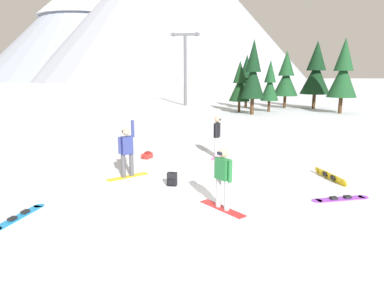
{
  "coord_description": "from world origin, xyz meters",
  "views": [
    {
      "loc": [
        0.87,
        -9.48,
        3.6
      ],
      "look_at": [
        -0.67,
        2.99,
        1.0
      ],
      "focal_mm": 31.16,
      "sensor_mm": 36.0,
      "label": 1
    }
  ],
  "objects_px": {
    "pine_tree_leaning": "(270,84)",
    "pine_tree_tall": "(286,77)",
    "loose_snowboard_far_spare": "(340,199)",
    "pine_tree_broad": "(246,79)",
    "loose_snowboard_near_left": "(330,176)",
    "backpack_black": "(172,179)",
    "ski_lift_tower": "(185,64)",
    "snowboarder_foreground": "(223,178)",
    "snowboarder_midground": "(127,151)",
    "pine_tree_short": "(316,72)",
    "pine_tree_young": "(343,73)",
    "snowboarder_background": "(217,136)",
    "backpack_red": "(147,155)",
    "loose_snowboard_near_right": "(19,216)",
    "pine_tree_slender": "(240,84)",
    "pine_tree_twin": "(253,74)"
  },
  "relations": [
    {
      "from": "backpack_red",
      "to": "ski_lift_tower",
      "type": "distance_m",
      "value": 26.8
    },
    {
      "from": "loose_snowboard_near_left",
      "to": "pine_tree_leaning",
      "type": "height_order",
      "value": "pine_tree_leaning"
    },
    {
      "from": "snowboarder_background",
      "to": "loose_snowboard_far_spare",
      "type": "bearing_deg",
      "value": -51.21
    },
    {
      "from": "ski_lift_tower",
      "to": "snowboarder_foreground",
      "type": "bearing_deg",
      "value": -80.03
    },
    {
      "from": "pine_tree_short",
      "to": "pine_tree_broad",
      "type": "xyz_separation_m",
      "value": [
        -7.41,
        -0.48,
        -0.77
      ]
    },
    {
      "from": "loose_snowboard_near_left",
      "to": "pine_tree_twin",
      "type": "relative_size",
      "value": 0.25
    },
    {
      "from": "backpack_red",
      "to": "backpack_black",
      "type": "bearing_deg",
      "value": -63.39
    },
    {
      "from": "pine_tree_broad",
      "to": "pine_tree_leaning",
      "type": "bearing_deg",
      "value": -57.95
    },
    {
      "from": "snowboarder_background",
      "to": "loose_snowboard_near_left",
      "type": "bearing_deg",
      "value": -35.3
    },
    {
      "from": "pine_tree_short",
      "to": "ski_lift_tower",
      "type": "bearing_deg",
      "value": 171.86
    },
    {
      "from": "loose_snowboard_near_right",
      "to": "loose_snowboard_near_left",
      "type": "bearing_deg",
      "value": 25.84
    },
    {
      "from": "snowboarder_background",
      "to": "loose_snowboard_far_spare",
      "type": "xyz_separation_m",
      "value": [
        3.91,
        -4.86,
        -0.94
      ]
    },
    {
      "from": "snowboarder_foreground",
      "to": "ski_lift_tower",
      "type": "relative_size",
      "value": 0.2
    },
    {
      "from": "loose_snowboard_far_spare",
      "to": "pine_tree_twin",
      "type": "distance_m",
      "value": 22.12
    },
    {
      "from": "loose_snowboard_far_spare",
      "to": "backpack_red",
      "type": "height_order",
      "value": "backpack_red"
    },
    {
      "from": "pine_tree_leaning",
      "to": "pine_tree_tall",
      "type": "bearing_deg",
      "value": 62.33
    },
    {
      "from": "snowboarder_background",
      "to": "pine_tree_tall",
      "type": "relative_size",
      "value": 0.29
    },
    {
      "from": "snowboarder_foreground",
      "to": "pine_tree_twin",
      "type": "bearing_deg",
      "value": 85.08
    },
    {
      "from": "pine_tree_tall",
      "to": "ski_lift_tower",
      "type": "xyz_separation_m",
      "value": [
        -11.47,
        2.0,
        1.56
      ]
    },
    {
      "from": "snowboarder_midground",
      "to": "ski_lift_tower",
      "type": "relative_size",
      "value": 0.24
    },
    {
      "from": "pine_tree_broad",
      "to": "ski_lift_tower",
      "type": "relative_size",
      "value": 0.68
    },
    {
      "from": "loose_snowboard_far_spare",
      "to": "pine_tree_broad",
      "type": "height_order",
      "value": "pine_tree_broad"
    },
    {
      "from": "snowboarder_midground",
      "to": "pine_tree_slender",
      "type": "bearing_deg",
      "value": 79.05
    },
    {
      "from": "pine_tree_leaning",
      "to": "backpack_black",
      "type": "bearing_deg",
      "value": -103.07
    },
    {
      "from": "pine_tree_leaning",
      "to": "pine_tree_broad",
      "type": "height_order",
      "value": "pine_tree_broad"
    },
    {
      "from": "backpack_red",
      "to": "pine_tree_broad",
      "type": "height_order",
      "value": "pine_tree_broad"
    },
    {
      "from": "loose_snowboard_far_spare",
      "to": "pine_tree_tall",
      "type": "bearing_deg",
      "value": 85.05
    },
    {
      "from": "loose_snowboard_near_left",
      "to": "pine_tree_tall",
      "type": "relative_size",
      "value": 0.28
    },
    {
      "from": "snowboarder_midground",
      "to": "backpack_black",
      "type": "distance_m",
      "value": 2.05
    },
    {
      "from": "pine_tree_young",
      "to": "pine_tree_broad",
      "type": "xyz_separation_m",
      "value": [
        -8.79,
        4.25,
        -0.67
      ]
    },
    {
      "from": "snowboarder_background",
      "to": "backpack_red",
      "type": "relative_size",
      "value": 3.27
    },
    {
      "from": "snowboarder_midground",
      "to": "loose_snowboard_near_right",
      "type": "xyz_separation_m",
      "value": [
        -1.72,
        -3.71,
        -0.94
      ]
    },
    {
      "from": "backpack_black",
      "to": "pine_tree_broad",
      "type": "bearing_deg",
      "value": 83.01
    },
    {
      "from": "snowboarder_foreground",
      "to": "backpack_black",
      "type": "distance_m",
      "value": 2.57
    },
    {
      "from": "loose_snowboard_near_left",
      "to": "pine_tree_young",
      "type": "distance_m",
      "value": 23.0
    },
    {
      "from": "pine_tree_short",
      "to": "pine_tree_young",
      "type": "bearing_deg",
      "value": -73.76
    },
    {
      "from": "loose_snowboard_near_right",
      "to": "pine_tree_broad",
      "type": "distance_m",
      "value": 31.13
    },
    {
      "from": "snowboarder_midground",
      "to": "pine_tree_broad",
      "type": "distance_m",
      "value": 27.08
    },
    {
      "from": "snowboarder_foreground",
      "to": "pine_tree_twin",
      "type": "height_order",
      "value": "pine_tree_twin"
    },
    {
      "from": "snowboarder_midground",
      "to": "pine_tree_leaning",
      "type": "height_order",
      "value": "pine_tree_leaning"
    },
    {
      "from": "backpack_black",
      "to": "ski_lift_tower",
      "type": "bearing_deg",
      "value": 97.32
    },
    {
      "from": "ski_lift_tower",
      "to": "backpack_red",
      "type": "bearing_deg",
      "value": -85.51
    },
    {
      "from": "loose_snowboard_near_right",
      "to": "pine_tree_slender",
      "type": "bearing_deg",
      "value": 76.92
    },
    {
      "from": "snowboarder_midground",
      "to": "backpack_red",
      "type": "relative_size",
      "value": 3.71
    },
    {
      "from": "pine_tree_broad",
      "to": "loose_snowboard_near_left",
      "type": "bearing_deg",
      "value": -85.49
    },
    {
      "from": "pine_tree_young",
      "to": "pine_tree_slender",
      "type": "xyz_separation_m",
      "value": [
        -9.59,
        -0.07,
        -1.11
      ]
    },
    {
      "from": "snowboarder_foreground",
      "to": "pine_tree_leaning",
      "type": "bearing_deg",
      "value": 81.55
    },
    {
      "from": "pine_tree_short",
      "to": "pine_tree_young",
      "type": "relative_size",
      "value": 1.02
    },
    {
      "from": "pine_tree_tall",
      "to": "pine_tree_leaning",
      "type": "bearing_deg",
      "value": -117.67
    },
    {
      "from": "loose_snowboard_near_right",
      "to": "pine_tree_short",
      "type": "bearing_deg",
      "value": 65.13
    }
  ]
}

